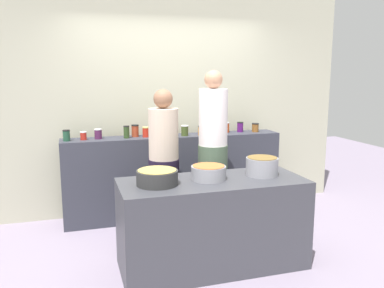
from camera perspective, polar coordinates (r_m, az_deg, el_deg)
The scene contains 23 objects.
ground at distance 4.20m, azimuth 1.43°, elevation -15.06°, with size 12.00×12.00×0.00m, color gray.
storefront_wall at distance 5.21m, azimuth -3.54°, elevation 6.92°, with size 4.80×0.12×3.00m, color #B1AF95.
display_shelf at distance 5.03m, azimuth -2.49°, elevation -4.59°, with size 2.70×0.36×1.03m, color #32343E.
prep_table at distance 3.78m, azimuth 2.92°, elevation -11.22°, with size 1.70×0.70×0.83m, color #3B3B42.
preserve_jar_0 at distance 4.73m, azimuth -17.47°, elevation 1.18°, with size 0.08×0.08×0.13m.
preserve_jar_1 at distance 4.76m, azimuth -15.23°, elevation 1.15°, with size 0.07×0.07×0.10m.
preserve_jar_2 at distance 4.78m, azimuth -13.23°, elevation 1.41°, with size 0.09×0.09×0.12m.
preserve_jar_3 at distance 4.78m, azimuth -9.33°, elevation 1.71°, with size 0.07×0.07×0.15m.
preserve_jar_4 at distance 4.87m, azimuth -8.11°, elevation 1.89°, with size 0.09×0.09×0.15m.
preserve_jar_5 at distance 4.83m, azimuth -6.61°, elevation 1.73°, with size 0.08×0.08×0.12m.
preserve_jar_6 at distance 4.88m, azimuth -5.05°, elevation 1.73°, with size 0.08×0.08×0.10m.
preserve_jar_7 at distance 4.93m, azimuth -3.20°, elevation 1.96°, with size 0.09×0.09×0.13m.
preserve_jar_8 at distance 4.89m, azimuth -1.05°, elevation 1.93°, with size 0.09×0.09×0.13m.
preserve_jar_9 at distance 4.95m, azimuth 1.29°, elevation 1.95°, with size 0.07×0.07×0.12m.
preserve_jar_10 at distance 5.14m, azimuth 3.97°, elevation 2.35°, with size 0.08×0.08×0.14m.
preserve_jar_11 at distance 5.19m, azimuth 4.91°, elevation 2.40°, with size 0.08×0.08×0.13m.
preserve_jar_12 at distance 5.25m, azimuth 6.88°, elevation 2.43°, with size 0.08×0.08×0.13m.
preserve_jar_13 at distance 5.29m, azimuth 9.01°, elevation 2.34°, with size 0.09×0.09×0.11m.
cooking_pot_left at distance 3.49m, azimuth -4.98°, elevation -4.77°, with size 0.36×0.36×0.13m.
cooking_pot_center at distance 3.66m, azimuth 2.37°, elevation -4.10°, with size 0.32×0.32×0.13m.
cooking_pot_right at distance 3.86m, azimuth 9.95°, elevation -3.15°, with size 0.30×0.30×0.17m.
cook_with_tongs at distance 4.32m, azimuth -4.02°, elevation -3.96°, with size 0.33×0.33×1.62m.
cook_in_cap at distance 4.44m, azimuth 2.98°, elevation -2.29°, with size 0.33×0.33×1.82m.
Camera 1 is at (-1.20, -3.61, 1.79)m, focal length 37.40 mm.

